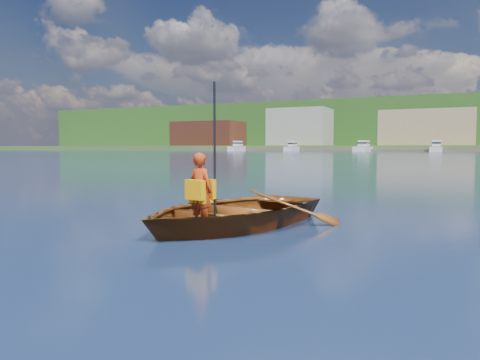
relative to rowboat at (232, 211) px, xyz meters
name	(u,v)px	position (x,y,z in m)	size (l,w,h in m)	color
ground	(182,217)	(-1.31, 0.49, -0.25)	(600.00, 600.00, 0.00)	#10233C
rowboat	(232,211)	(0.00, 0.00, 0.00)	(3.66, 4.46, 0.80)	brown
child_paddler	(201,190)	(-0.08, -0.91, 0.43)	(0.48, 0.41, 2.21)	#A72E0F
shoreline	(447,128)	(-1.31, 237.10, 10.07)	(400.00, 140.00, 22.00)	#335C20
dock	(410,150)	(-10.08, 148.49, 0.15)	(160.03, 10.43, 0.80)	brown
waterfront_buildings	(418,129)	(-9.04, 165.49, 7.49)	(202.00, 16.00, 14.00)	brown
marina_yachts	(476,147)	(8.26, 143.82, 1.10)	(142.70, 13.96, 4.40)	silver
hillside_trees	(331,117)	(-55.73, 232.32, 16.53)	(320.79, 88.42, 26.11)	#382314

